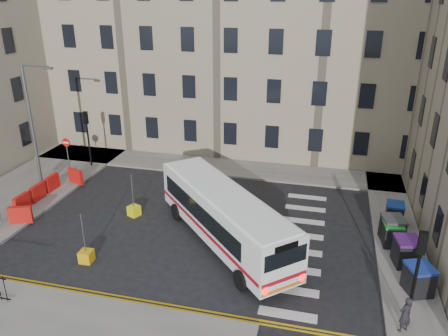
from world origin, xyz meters
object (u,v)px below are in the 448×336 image
at_px(wheelie_bin_a, 419,279).
at_px(wheelie_bin_e, 395,213).
at_px(pedestrian, 405,314).
at_px(bollard_chevron, 86,256).
at_px(bus, 224,215).
at_px(wheelie_bin_c, 392,234).
at_px(wheelie_bin_b, 406,252).
at_px(bollard_yellow, 134,211).
at_px(wheelie_bin_d, 392,229).
at_px(streetlamp, 32,127).

bearing_deg(wheelie_bin_a, wheelie_bin_e, 71.04).
bearing_deg(wheelie_bin_e, pedestrian, -90.09).
bearing_deg(pedestrian, bollard_chevron, -42.25).
bearing_deg(pedestrian, wheelie_bin_a, -145.30).
bearing_deg(bus, wheelie_bin_c, -31.54).
height_order(wheelie_bin_b, bollard_yellow, wheelie_bin_b).
distance_m(wheelie_bin_a, wheelie_bin_d, 4.15).
height_order(wheelie_bin_e, pedestrian, pedestrian).
bearing_deg(bollard_chevron, bus, 28.51).
xyz_separation_m(streetlamp, pedestrian, (21.39, -7.99, -3.42)).
distance_m(wheelie_bin_a, wheelie_bin_b, 2.08).
bearing_deg(bollard_yellow, wheelie_bin_a, -13.78).
distance_m(streetlamp, wheelie_bin_a, 23.18).
xyz_separation_m(wheelie_bin_d, wheelie_bin_e, (0.34, 2.06, -0.09)).
distance_m(streetlamp, bollard_chevron, 10.50).
height_order(wheelie_bin_a, wheelie_bin_b, wheelie_bin_b).
height_order(bus, pedestrian, bus).
distance_m(wheelie_bin_c, bollard_chevron, 15.31).
relative_size(streetlamp, wheelie_bin_a, 5.51).
bearing_deg(bollard_yellow, bus, -15.55).
xyz_separation_m(wheelie_bin_a, wheelie_bin_c, (-0.70, 3.72, -0.04)).
xyz_separation_m(streetlamp, wheelie_bin_d, (21.59, -1.27, -3.50)).
height_order(wheelie_bin_a, pedestrian, pedestrian).
height_order(streetlamp, wheelie_bin_c, streetlamp).
xyz_separation_m(wheelie_bin_c, bollard_yellow, (-14.25, -0.05, -0.46)).
relative_size(wheelie_bin_e, bollard_yellow, 1.98).
distance_m(streetlamp, pedestrian, 23.08).
distance_m(bus, wheelie_bin_e, 9.73).
relative_size(wheelie_bin_b, wheelie_bin_c, 1.15).
bearing_deg(pedestrian, wheelie_bin_d, -128.49).
bearing_deg(bus, streetlamp, 123.05).
bearing_deg(wheelie_bin_a, pedestrian, -130.67).
distance_m(wheelie_bin_c, pedestrian, 6.35).
height_order(bus, wheelie_bin_e, bus).
height_order(streetlamp, wheelie_bin_b, streetlamp).
bearing_deg(bus, bollard_yellow, 121.67).
relative_size(pedestrian, bollard_yellow, 2.56).
bearing_deg(bus, wheelie_bin_b, -42.65).
bearing_deg(wheelie_bin_b, wheelie_bin_e, 81.16).
bearing_deg(wheelie_bin_c, pedestrian, -96.55).
bearing_deg(wheelie_bin_e, wheelie_bin_d, -95.87).
relative_size(streetlamp, wheelie_bin_e, 6.87).
xyz_separation_m(wheelie_bin_b, pedestrian, (-0.63, -4.69, 0.08)).
bearing_deg(pedestrian, wheelie_bin_b, -134.35).
distance_m(bus, wheelie_bin_d, 8.72).
relative_size(wheelie_bin_a, wheelie_bin_d, 1.04).
distance_m(wheelie_bin_a, bollard_chevron, 15.23).
bearing_deg(wheelie_bin_a, wheelie_bin_d, 77.27).
distance_m(bus, wheelie_bin_b, 8.90).
height_order(streetlamp, wheelie_bin_a, streetlamp).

